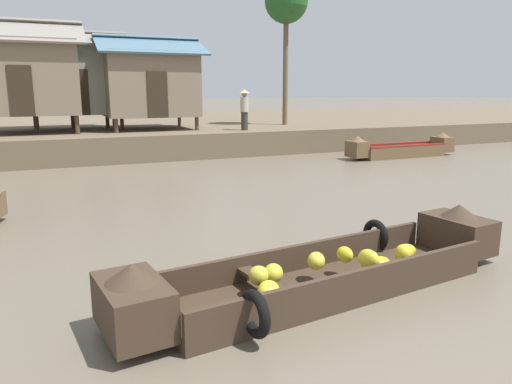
% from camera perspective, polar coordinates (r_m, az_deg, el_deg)
% --- Properties ---
extents(ground_plane, '(300.00, 300.00, 0.00)m').
position_cam_1_polar(ground_plane, '(10.85, -6.84, -2.02)').
color(ground_plane, '#665B4C').
extents(riverbank_strip, '(160.00, 20.00, 0.98)m').
position_cam_1_polar(riverbank_strip, '(27.78, -17.35, 7.06)').
color(riverbank_strip, brown).
rests_on(riverbank_strip, ground).
extents(banana_boat, '(5.92, 2.29, 0.86)m').
position_cam_1_polar(banana_boat, '(6.48, 8.61, -9.14)').
color(banana_boat, '#3D2D21').
rests_on(banana_boat, ground).
extents(fishing_skiff_distant, '(4.87, 0.99, 0.92)m').
position_cam_1_polar(fishing_skiff_distant, '(20.05, 16.87, 4.94)').
color(fishing_skiff_distant, brown).
rests_on(fishing_skiff_distant, ground).
extents(stilt_house_left, '(4.69, 3.90, 4.28)m').
position_cam_1_polar(stilt_house_left, '(20.98, -26.09, 12.25)').
color(stilt_house_left, '#4C3826').
rests_on(stilt_house_left, riverbank_strip).
extents(stilt_house_mid_left, '(4.39, 3.43, 4.07)m').
position_cam_1_polar(stilt_house_mid_left, '(22.10, -20.70, 12.55)').
color(stilt_house_mid_left, '#4C3826').
rests_on(stilt_house_mid_left, riverbank_strip).
extents(stilt_house_mid_right, '(4.36, 3.74, 3.84)m').
position_cam_1_polar(stilt_house_mid_right, '(21.27, -12.60, 12.50)').
color(stilt_house_mid_right, '#4C3826').
rests_on(stilt_house_mid_right, riverbank_strip).
extents(palm_tree_near, '(2.01, 2.01, 6.67)m').
position_cam_1_polar(palm_tree_near, '(23.88, 3.62, 21.43)').
color(palm_tree_near, brown).
rests_on(palm_tree_near, riverbank_strip).
extents(vendor_person, '(0.44, 0.44, 1.66)m').
position_cam_1_polar(vendor_person, '(20.14, -1.39, 9.98)').
color(vendor_person, '#332D28').
rests_on(vendor_person, riverbank_strip).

